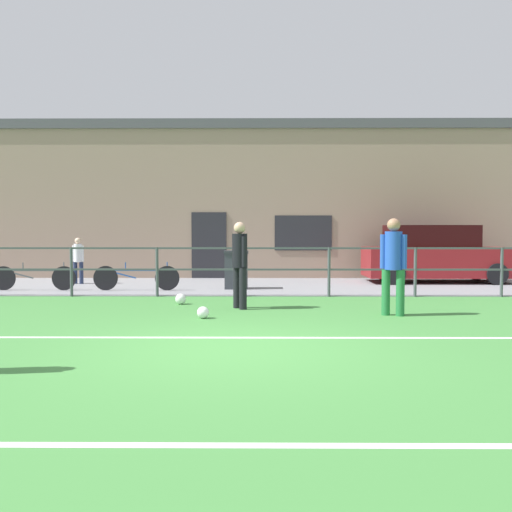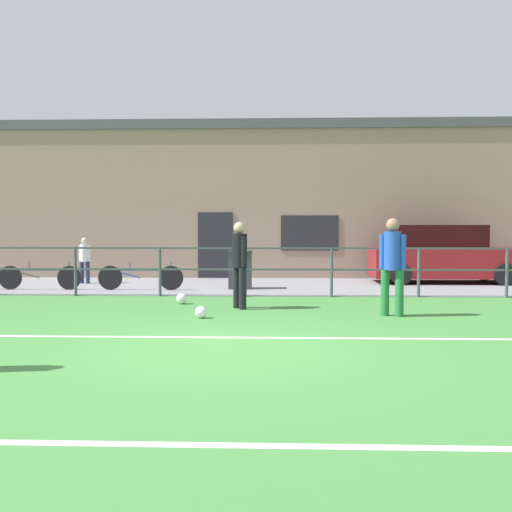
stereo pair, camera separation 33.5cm
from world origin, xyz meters
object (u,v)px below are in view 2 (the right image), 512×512
at_px(player_goalkeeper, 240,260).
at_px(trash_bin_0, 240,269).
at_px(player_striker, 392,261).
at_px(spectator_child, 85,257).
at_px(soccer_ball_spare, 201,312).
at_px(bicycle_parked_0, 140,277).
at_px(bicycle_parked_3, 39,277).
at_px(soccer_ball_match, 182,299).
at_px(parked_car_red, 442,256).

xyz_separation_m(player_goalkeeper, trash_bin_0, (-0.23, 3.75, -0.45)).
relative_size(player_striker, trash_bin_0, 1.79).
bearing_deg(spectator_child, soccer_ball_spare, 137.92).
distance_m(soccer_ball_spare, trash_bin_0, 5.07).
height_order(player_goalkeeper, bicycle_parked_0, player_goalkeeper).
bearing_deg(bicycle_parked_3, player_goalkeeper, -31.64).
distance_m(spectator_child, trash_bin_0, 4.74).
distance_m(soccer_ball_match, bicycle_parked_3, 4.86).
xyz_separation_m(soccer_ball_match, soccer_ball_spare, (0.66, -1.96, -0.01)).
bearing_deg(soccer_ball_spare, parked_car_red, 48.72).
xyz_separation_m(soccer_ball_match, spectator_child, (-3.50, 4.42, 0.65)).
bearing_deg(spectator_child, player_goalkeeper, 147.92).
relative_size(spectator_child, bicycle_parked_0, 0.60).
xyz_separation_m(soccer_ball_match, bicycle_parked_0, (-1.48, 2.63, 0.23)).
xyz_separation_m(soccer_ball_spare, spectator_child, (-4.16, 6.38, 0.66)).
relative_size(bicycle_parked_3, trash_bin_0, 2.17).
bearing_deg(spectator_child, soccer_ball_match, 143.20).
relative_size(player_goalkeeper, parked_car_red, 0.41).
distance_m(player_goalkeeper, parked_car_red, 7.91).
relative_size(spectator_child, bicycle_parked_3, 0.61).
bearing_deg(soccer_ball_match, bicycle_parked_3, 147.30).
height_order(player_striker, spectator_child, player_striker).
relative_size(player_goalkeeper, spectator_child, 1.31).
bearing_deg(bicycle_parked_0, player_goalkeeper, -50.24).
distance_m(soccer_ball_match, spectator_child, 5.67).
height_order(soccer_ball_spare, bicycle_parked_3, bicycle_parked_3).
relative_size(player_goalkeeper, soccer_ball_spare, 8.13).
xyz_separation_m(player_goalkeeper, bicycle_parked_0, (-2.74, 3.30, -0.63)).
relative_size(soccer_ball_spare, spectator_child, 0.16).
relative_size(player_striker, spectator_child, 1.35).
bearing_deg(bicycle_parked_0, soccer_ball_match, -60.60).
relative_size(parked_car_red, trash_bin_0, 4.22).
distance_m(soccer_ball_match, parked_car_red, 8.45).
height_order(soccer_ball_match, bicycle_parked_3, bicycle_parked_3).
xyz_separation_m(player_striker, parked_car_red, (2.69, 6.58, -0.20)).
bearing_deg(player_goalkeeper, bicycle_parked_3, -151.64).
height_order(parked_car_red, bicycle_parked_0, parked_car_red).
bearing_deg(player_striker, player_goalkeeper, -173.57).
relative_size(soccer_ball_match, parked_car_red, 0.05).
relative_size(soccer_ball_spare, bicycle_parked_3, 0.10).
distance_m(soccer_ball_match, trash_bin_0, 3.27).
bearing_deg(player_striker, bicycle_parked_0, 167.21).
xyz_separation_m(player_goalkeeper, parked_car_red, (5.51, 5.67, -0.17)).
xyz_separation_m(bicycle_parked_3, trash_bin_0, (5.13, 0.45, 0.18)).
bearing_deg(parked_car_red, soccer_ball_spare, -131.28).
bearing_deg(parked_car_red, player_goalkeeper, -134.15).
height_order(soccer_ball_match, parked_car_red, parked_car_red).
height_order(player_goalkeeper, player_striker, player_striker).
xyz_separation_m(soccer_ball_match, bicycle_parked_3, (-4.09, 2.63, 0.23)).
bearing_deg(trash_bin_0, spectator_child, 163.51).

